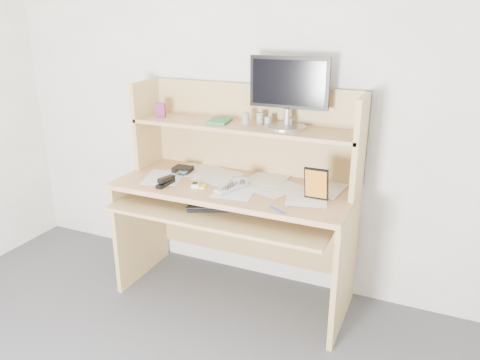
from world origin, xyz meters
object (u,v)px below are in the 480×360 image
at_px(monitor, 289,90).
at_px(tv_remote, 230,188).
at_px(game_case, 316,184).
at_px(desk, 239,189).
at_px(keyboard, 222,206).

bearing_deg(monitor, tv_remote, -131.47).
bearing_deg(tv_remote, game_case, 28.66).
xyz_separation_m(desk, monitor, (0.26, 0.11, 0.60)).
bearing_deg(keyboard, tv_remote, 22.49).
xyz_separation_m(tv_remote, monitor, (0.24, 0.28, 0.53)).
bearing_deg(desk, game_case, -13.74).
bearing_deg(tv_remote, keyboard, -109.58).
height_order(desk, monitor, monitor).
xyz_separation_m(desk, tv_remote, (0.02, -0.17, 0.07)).
distance_m(game_case, monitor, 0.56).
distance_m(desk, tv_remote, 0.18).
relative_size(desk, game_case, 7.65).
distance_m(desk, keyboard, 0.21).
height_order(desk, keyboard, desk).
height_order(keyboard, monitor, monitor).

